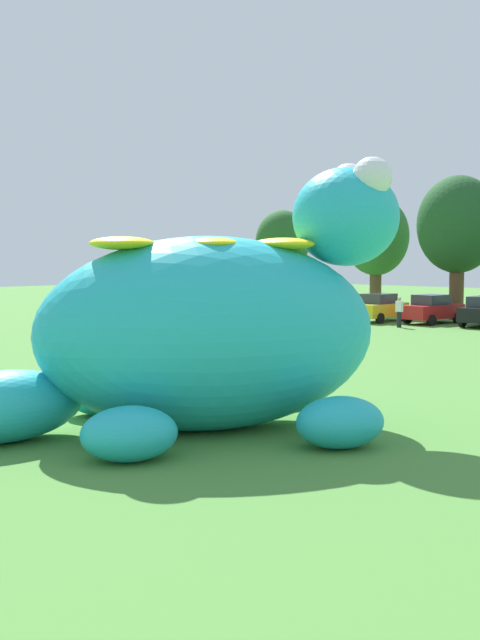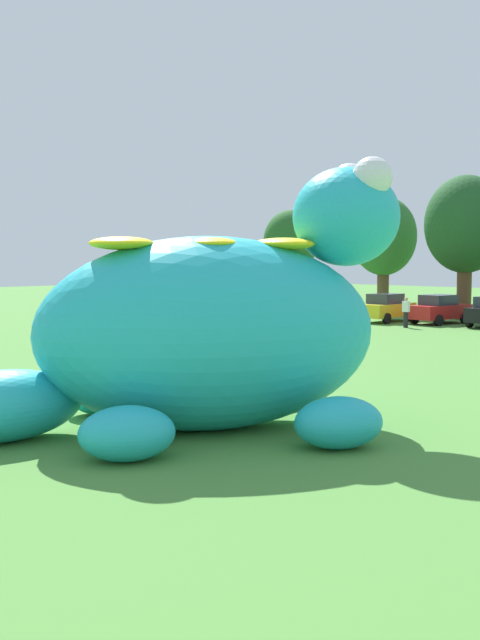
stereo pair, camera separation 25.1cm
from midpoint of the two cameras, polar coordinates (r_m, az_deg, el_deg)
The scene contains 9 objects.
ground_plane at distance 17.91m, azimuth -3.89°, elevation -7.90°, with size 160.00×160.00×0.00m, color #4C8438.
giant_inflatable_creature at distance 17.12m, azimuth -2.77°, elevation -0.79°, with size 8.32×12.12×6.20m.
car_yellow at distance 46.97m, azimuth 10.29°, elevation 0.92°, with size 1.97×4.12×1.72m.
car_red at distance 46.33m, azimuth 14.12°, elevation 0.80°, with size 2.30×4.27×1.72m.
tree_far_left at distance 61.98m, azimuth 3.09°, elevation 5.80°, with size 4.38×4.38×7.77m.
tree_left at distance 54.51m, azimuth 10.08°, elevation 6.16°, with size 4.61×4.61×8.18m.
tree_mid_left at distance 49.81m, azimuth 15.94°, elevation 6.85°, with size 5.10×5.10×9.05m.
spectator_by_cars at distance 43.32m, azimuth 11.73°, elevation 0.58°, with size 0.38×0.26×1.71m.
spectator_wandering at distance 34.80m, azimuth 5.65°, elevation -0.34°, with size 0.38×0.26×1.71m.
Camera 1 is at (12.81, -11.88, 3.91)m, focal length 42.54 mm.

